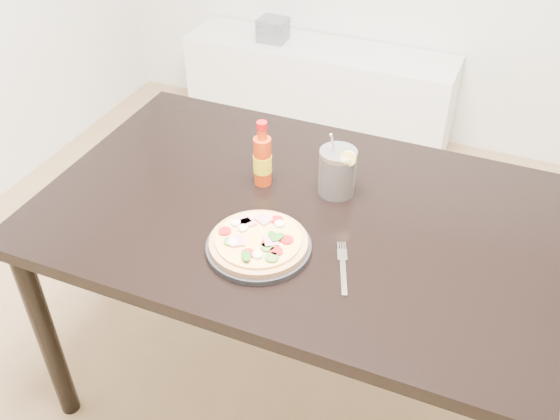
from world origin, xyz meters
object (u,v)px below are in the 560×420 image
at_px(dining_table, 296,231).
at_px(cola_cup, 337,173).
at_px(hot_sauce_bottle, 263,160).
at_px(pizza, 258,241).
at_px(fork, 343,266).
at_px(media_console, 318,91).
at_px(plate, 259,247).

height_order(dining_table, cola_cup, cola_cup).
relative_size(dining_table, hot_sauce_bottle, 7.03).
relative_size(pizza, cola_cup, 1.28).
relative_size(hot_sauce_bottle, fork, 1.09).
distance_m(hot_sauce_bottle, cola_cup, 0.21).
bearing_deg(cola_cup, fork, -68.32).
bearing_deg(pizza, fork, 5.35).
xyz_separation_m(dining_table, cola_cup, (0.07, 0.11, 0.15)).
relative_size(cola_cup, media_console, 0.14).
distance_m(pizza, hot_sauce_bottle, 0.29).
bearing_deg(pizza, media_console, 104.64).
xyz_separation_m(pizza, fork, (0.22, 0.02, -0.02)).
height_order(dining_table, media_console, dining_table).
xyz_separation_m(hot_sauce_bottle, cola_cup, (0.21, 0.04, -0.01)).
distance_m(dining_table, pizza, 0.23).
xyz_separation_m(pizza, hot_sauce_bottle, (-0.11, 0.27, 0.05)).
distance_m(hot_sauce_bottle, fork, 0.41).
xyz_separation_m(dining_table, pizza, (-0.03, -0.19, 0.11)).
relative_size(plate, hot_sauce_bottle, 1.33).
relative_size(fork, media_console, 0.13).
bearing_deg(cola_cup, pizza, -108.17).
height_order(dining_table, fork, fork).
bearing_deg(plate, fork, 5.38).
bearing_deg(hot_sauce_bottle, cola_cup, 10.99).
height_order(plate, pizza, pizza).
bearing_deg(fork, pizza, 164.94).
height_order(hot_sauce_bottle, cola_cup, hot_sauce_bottle).
relative_size(plate, cola_cup, 1.37).
bearing_deg(hot_sauce_bottle, pizza, -68.42).
bearing_deg(plate, media_console, 104.67).
xyz_separation_m(plate, media_console, (-0.47, 1.78, -0.51)).
bearing_deg(plate, cola_cup, 72.00).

